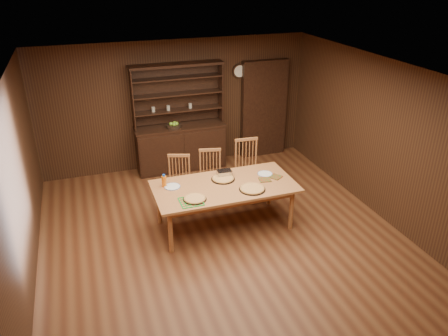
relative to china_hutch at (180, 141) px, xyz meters
name	(u,v)px	position (x,y,z in m)	size (l,w,h in m)	color
floor	(224,239)	(0.00, -2.75, -0.60)	(6.00, 6.00, 0.00)	brown
room_shell	(224,146)	(0.00, -2.75, 0.98)	(6.00, 6.00, 6.00)	beige
china_hutch	(180,141)	(0.00, 0.00, 0.00)	(1.84, 0.52, 2.17)	#311B10
doorway	(264,109)	(1.90, 0.15, 0.45)	(1.00, 0.18, 2.10)	#311B10
wall_clock	(239,71)	(1.35, 0.20, 1.30)	(0.30, 0.05, 0.30)	#311B10
dining_table	(225,189)	(0.13, -2.40, 0.09)	(2.24, 1.12, 0.75)	#B16F3D
chair_left	(179,181)	(-0.41, -1.58, -0.08)	(0.50, 0.49, 0.98)	#AA6A3A
chair_center	(211,175)	(0.16, -1.56, -0.07)	(0.49, 0.47, 1.00)	#AA6A3A
chair_right	(247,166)	(0.87, -1.54, -0.01)	(0.48, 0.46, 1.10)	#AA6A3A
pizza_left	(195,199)	(-0.43, -2.69, 0.17)	(0.35, 0.35, 0.04)	black
pizza_right	(252,189)	(0.49, -2.68, 0.17)	(0.41, 0.41, 0.04)	black
pizza_center	(223,178)	(0.18, -2.20, 0.17)	(0.38, 0.38, 0.04)	black
cooling_rack	(191,201)	(-0.50, -2.74, 0.16)	(0.32, 0.32, 0.01)	#0CA32B
plate_left	(172,187)	(-0.66, -2.20, 0.16)	(0.25, 0.25, 0.02)	white
plate_right	(265,174)	(0.90, -2.25, 0.16)	(0.25, 0.25, 0.02)	white
foil_dish	(224,173)	(0.24, -2.08, 0.20)	(0.23, 0.17, 0.09)	silver
juice_bottle	(164,181)	(-0.77, -2.13, 0.25)	(0.07, 0.07, 0.21)	orange
pot_holder_a	(276,177)	(1.02, -2.40, 0.16)	(0.18, 0.18, 0.01)	#9E1212
pot_holder_b	(265,180)	(0.81, -2.44, 0.16)	(0.18, 0.18, 0.01)	#9E1212
fruit_bowl	(174,125)	(-0.14, -0.07, 0.39)	(0.31, 0.31, 0.12)	black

